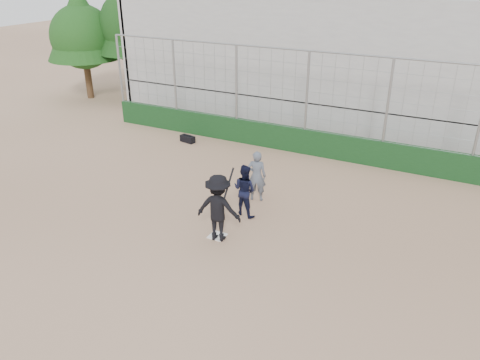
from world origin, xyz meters
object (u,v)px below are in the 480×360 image
at_px(catcher_crouched, 244,198).
at_px(umpire, 257,178).
at_px(equipment_bag, 188,139).
at_px(batter_at_plate, 218,208).

bearing_deg(catcher_crouched, umpire, 95.17).
height_order(catcher_crouched, umpire, umpire).
distance_m(catcher_crouched, equipment_bag, 6.69).
distance_m(batter_at_plate, catcher_crouched, 1.57).
distance_m(batter_at_plate, equipment_bag, 7.81).
height_order(batter_at_plate, equipment_bag, batter_at_plate).
relative_size(batter_at_plate, catcher_crouched, 1.84).
relative_size(umpire, equipment_bag, 2.14).
xyz_separation_m(batter_at_plate, umpire, (-0.07, 2.58, -0.21)).
bearing_deg(batter_at_plate, umpire, 91.57).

